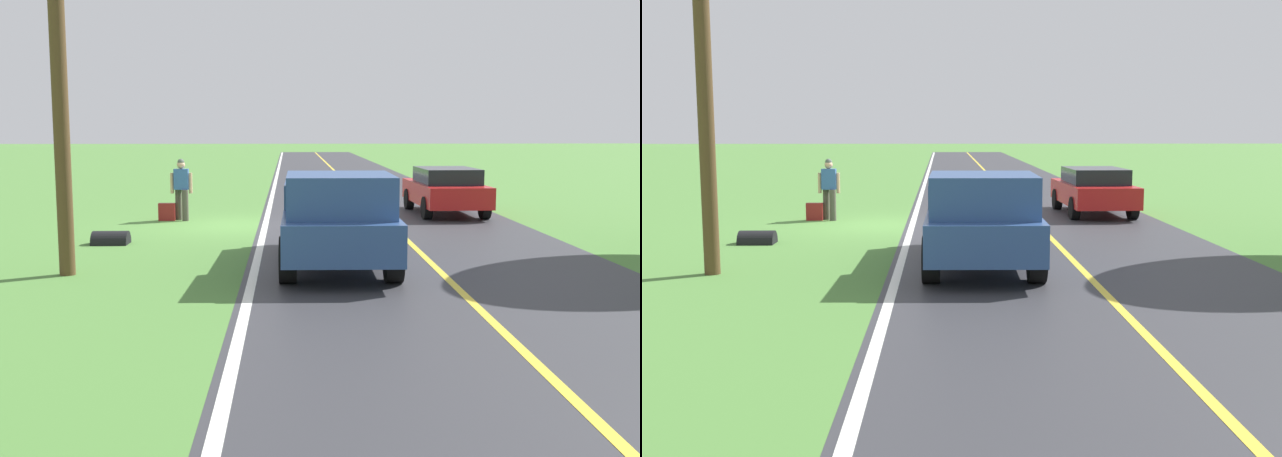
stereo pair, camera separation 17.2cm
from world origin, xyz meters
TOP-DOWN VIEW (x-y plane):
  - ground_plane at (0.00, 0.00)m, footprint 200.00×200.00m
  - road_surface at (-4.24, 0.00)m, footprint 7.18×120.00m
  - lane_edge_line at (-0.84, 0.00)m, footprint 0.16×117.60m
  - lane_centre_line at (-4.24, 0.00)m, footprint 0.14×117.60m
  - hitchhiker_walking at (1.56, -1.22)m, footprint 0.62×0.51m
  - suitcase_carried at (1.98, -1.14)m, footprint 0.46×0.20m
  - pickup_truck_passing at (-2.38, 6.33)m, footprint 2.16×5.43m
  - sedan_near_oncoming at (-6.24, -2.49)m, footprint 2.02×4.45m
  - utility_pole_roadside at (2.51, 6.85)m, footprint 0.28×0.28m
  - drainage_culvert at (2.57, 3.21)m, footprint 0.80×0.60m

SIDE VIEW (x-z plane):
  - ground_plane at x=0.00m, z-range 0.00..0.00m
  - drainage_culvert at x=2.57m, z-range -0.30..0.30m
  - road_surface at x=-4.24m, z-range 0.00..0.00m
  - lane_edge_line at x=-0.84m, z-range 0.00..0.01m
  - lane_centre_line at x=-4.24m, z-range 0.00..0.01m
  - suitcase_carried at x=1.98m, z-range 0.00..0.50m
  - sedan_near_oncoming at x=-6.24m, z-range 0.05..1.46m
  - pickup_truck_passing at x=-2.38m, z-range 0.06..1.88m
  - hitchhiker_walking at x=1.56m, z-range 0.11..1.85m
  - utility_pole_roadside at x=2.51m, z-range 0.00..8.11m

